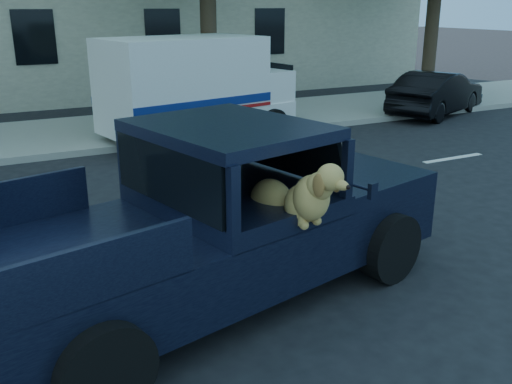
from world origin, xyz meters
TOP-DOWN VIEW (x-y plane):
  - ground at (0.00, 0.00)m, footprint 120.00×120.00m
  - far_sidewalk at (0.00, 9.20)m, footprint 60.00×4.00m
  - lane_stripes at (2.00, 3.40)m, footprint 21.60×0.14m
  - pickup_truck at (0.97, 0.16)m, footprint 5.78×3.38m
  - mail_truck at (3.70, 7.47)m, footprint 4.77×3.01m
  - parked_sedan at (11.28, 7.36)m, footprint 2.75×4.12m

SIDE VIEW (x-z plane):
  - ground at x=0.00m, z-range 0.00..0.00m
  - lane_stripes at x=2.00m, z-range 0.00..0.01m
  - far_sidewalk at x=0.00m, z-range 0.00..0.15m
  - parked_sedan at x=11.28m, z-range 0.00..1.29m
  - pickup_truck at x=0.97m, z-range -0.31..1.63m
  - mail_truck at x=3.70m, z-range -0.15..2.28m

